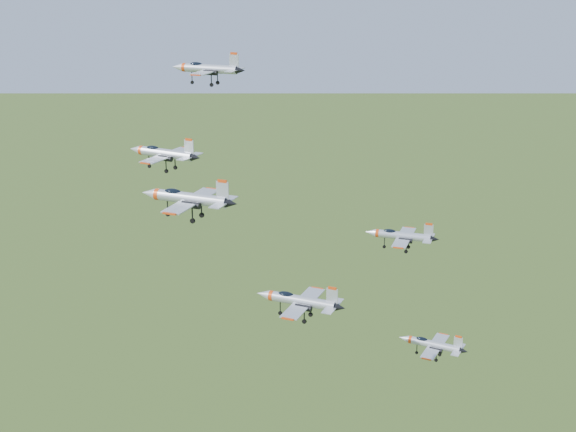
# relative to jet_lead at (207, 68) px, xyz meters

# --- Properties ---
(jet_lead) EXTENTS (12.78, 10.69, 3.42)m
(jet_lead) POSITION_rel_jet_lead_xyz_m (0.00, 0.00, 0.00)
(jet_lead) COLOR #B5B9C2
(jet_left_high) EXTENTS (11.90, 10.12, 3.23)m
(jet_left_high) POSITION_rel_jet_lead_xyz_m (-1.35, -18.00, -9.45)
(jet_left_high) COLOR #B5B9C2
(jet_right_high) EXTENTS (12.73, 10.69, 3.41)m
(jet_right_high) POSITION_rel_jet_lead_xyz_m (8.16, -36.40, -9.94)
(jet_right_high) COLOR #B5B9C2
(jet_left_low) EXTENTS (11.27, 9.38, 3.01)m
(jet_left_low) POSITION_rel_jet_lead_xyz_m (31.99, -8.69, -22.79)
(jet_left_low) COLOR #B5B9C2
(jet_right_low) EXTENTS (13.21, 11.12, 3.55)m
(jet_right_low) POSITION_rel_jet_lead_xyz_m (19.15, -22.84, -28.24)
(jet_right_low) COLOR #B5B9C2
(jet_trail) EXTENTS (10.68, 9.06, 2.90)m
(jet_trail) POSITION_rel_jet_lead_xyz_m (37.61, -11.31, -39.02)
(jet_trail) COLOR #B5B9C2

